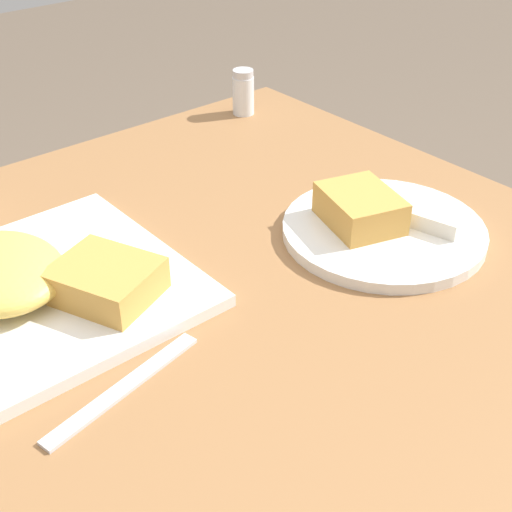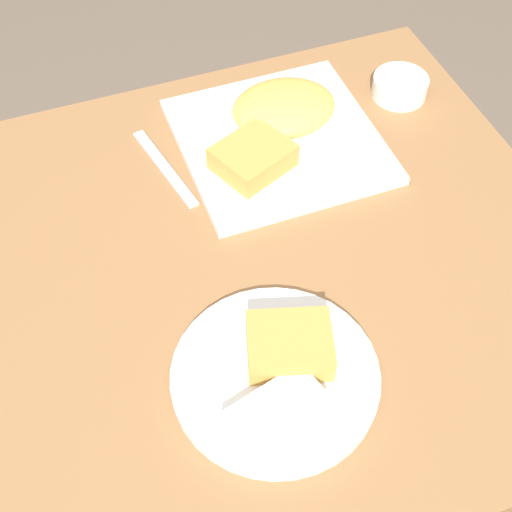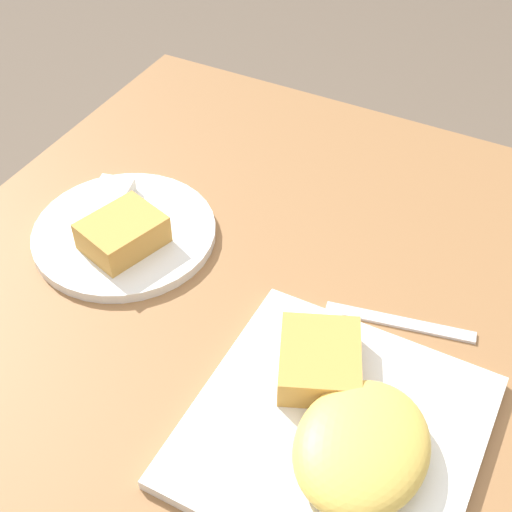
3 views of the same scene
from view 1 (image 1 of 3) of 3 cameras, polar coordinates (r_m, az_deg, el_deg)
name	(u,v)px [view 1 (image 1 of 3)]	position (r m, az deg, el deg)	size (l,w,h in m)	color
dining_table	(267,350)	(0.83, 0.90, -7.51)	(0.92, 0.79, 0.73)	olive
plate_square_near	(35,282)	(0.78, -17.25, -2.02)	(0.29, 0.29, 0.06)	white
plate_oval_far	(381,224)	(0.87, 9.97, 2.57)	(0.24, 0.24, 0.05)	white
salt_shaker	(243,95)	(1.19, -1.02, 12.76)	(0.04, 0.04, 0.07)	white
butter_knife	(124,388)	(0.66, -10.53, -10.33)	(0.05, 0.18, 0.00)	silver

